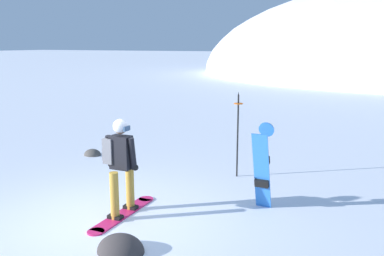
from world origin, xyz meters
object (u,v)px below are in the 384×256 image
object	(u,v)px
piste_marker_near	(238,129)
rock_dark	(121,251)
spare_snowboard	(262,167)
rock_small	(93,155)
snowboarder_main	(120,164)

from	to	relation	value
piste_marker_near	rock_dark	size ratio (longest dim) A/B	2.69
piste_marker_near	rock_dark	distance (m)	4.19
spare_snowboard	rock_small	world-z (taller)	spare_snowboard
rock_small	piste_marker_near	bearing A→B (deg)	-0.79
rock_dark	spare_snowboard	bearing A→B (deg)	59.21
snowboarder_main	piste_marker_near	xyz separation A→B (m)	(1.12, 2.91, 0.18)
piste_marker_near	rock_dark	xyz separation A→B (m)	(-0.36, -4.03, -1.10)
snowboarder_main	rock_small	bearing A→B (deg)	135.47
rock_small	spare_snowboard	bearing A→B (deg)	-18.42
rock_small	rock_dark	bearing A→B (deg)	-47.27
spare_snowboard	rock_dark	xyz separation A→B (m)	(-1.41, -2.36, -0.81)
snowboarder_main	piste_marker_near	distance (m)	3.12
piste_marker_near	spare_snowboard	bearing A→B (deg)	-57.93
snowboarder_main	rock_dark	size ratio (longest dim) A/B	2.57
rock_dark	rock_small	xyz separation A→B (m)	(-3.77, 4.08, 0.00)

